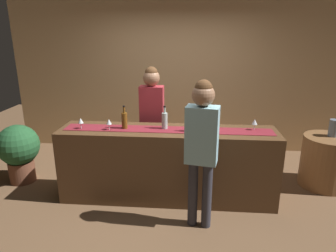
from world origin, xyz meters
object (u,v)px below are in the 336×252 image
object	(u,v)px
wine_bottle_green	(195,123)
potted_plant_tall	(19,150)
wine_glass_mid_counter	(109,122)
bartender	(152,111)
round_side_table	(326,162)
customer_sipping	(202,140)
wine_bottle_amber	(125,120)
wine_glass_near_customer	(255,122)
vase_on_side_table	(334,128)
wine_glass_far_end	(81,121)
wine_bottle_clear	(165,120)

from	to	relation	value
wine_bottle_green	potted_plant_tall	bearing A→B (deg)	172.58
wine_glass_mid_counter	bartender	world-z (taller)	bartender
wine_glass_mid_counter	round_side_table	size ratio (longest dim) A/B	0.19
wine_glass_mid_counter	customer_sipping	size ratio (longest dim) A/B	0.09
wine_bottle_amber	wine_bottle_green	size ratio (longest dim) A/B	1.00
wine_glass_near_customer	vase_on_side_table	size ratio (longest dim) A/B	0.60
wine_bottle_green	potted_plant_tall	world-z (taller)	wine_bottle_green
wine_bottle_green	wine_glass_near_customer	world-z (taller)	wine_bottle_green
wine_bottle_green	wine_glass_far_end	bearing A→B (deg)	-179.90
wine_glass_mid_counter	potted_plant_tall	bearing A→B (deg)	166.56
bartender	vase_on_side_table	size ratio (longest dim) A/B	7.02
wine_glass_far_end	customer_sipping	world-z (taller)	customer_sipping
wine_glass_mid_counter	customer_sipping	xyz separation A→B (m)	(1.15, -0.52, -0.02)
wine_bottle_clear	wine_glass_mid_counter	distance (m)	0.70
wine_bottle_clear	wine_glass_near_customer	distance (m)	1.13
wine_glass_far_end	potted_plant_tall	world-z (taller)	wine_glass_far_end
round_side_table	vase_on_side_table	size ratio (longest dim) A/B	3.08
wine_bottle_clear	wine_glass_mid_counter	world-z (taller)	wine_bottle_clear
potted_plant_tall	wine_glass_far_end	bearing A→B (deg)	-16.93
wine_glass_far_end	round_side_table	xyz separation A→B (m)	(3.33, 0.58, -0.69)
wine_bottle_green	customer_sipping	bearing A→B (deg)	-82.85
vase_on_side_table	wine_bottle_amber	bearing A→B (deg)	-168.66
wine_glass_mid_counter	potted_plant_tall	world-z (taller)	wine_glass_mid_counter
wine_bottle_clear	potted_plant_tall	size ratio (longest dim) A/B	0.35
wine_bottle_green	wine_glass_near_customer	xyz separation A→B (m)	(0.74, 0.13, -0.01)
bartender	potted_plant_tall	xyz separation A→B (m)	(-1.92, -0.31, -0.54)
wine_glass_mid_counter	wine_glass_far_end	distance (m)	0.37
potted_plant_tall	wine_bottle_green	bearing A→B (deg)	-7.42
wine_bottle_green	vase_on_side_table	bearing A→B (deg)	18.04
wine_bottle_clear	customer_sipping	size ratio (longest dim) A/B	0.18
wine_bottle_amber	potted_plant_tall	world-z (taller)	wine_bottle_amber
wine_bottle_green	wine_glass_mid_counter	bearing A→B (deg)	-178.99
wine_glass_near_customer	wine_glass_mid_counter	size ratio (longest dim) A/B	1.00
bartender	customer_sipping	world-z (taller)	customer_sipping
wine_glass_near_customer	customer_sipping	bearing A→B (deg)	-135.29
wine_bottle_clear	wine_glass_mid_counter	xyz separation A→B (m)	(-0.69, -0.11, -0.01)
wine_bottle_clear	wine_glass_near_customer	xyz separation A→B (m)	(1.13, 0.04, -0.01)
wine_glass_mid_counter	round_side_table	world-z (taller)	wine_glass_mid_counter
wine_bottle_green	round_side_table	xyz separation A→B (m)	(1.88, 0.58, -0.70)
wine_bottle_clear	wine_glass_near_customer	world-z (taller)	wine_bottle_clear
wine_glass_far_end	potted_plant_tall	distance (m)	1.28
wine_glass_mid_counter	vase_on_side_table	distance (m)	3.09
wine_glass_mid_counter	wine_glass_near_customer	bearing A→B (deg)	4.60
customer_sipping	wine_glass_near_customer	bearing A→B (deg)	55.34
wine_bottle_amber	customer_sipping	distance (m)	1.14
wine_bottle_green	round_side_table	distance (m)	2.09
wine_glass_near_customer	bartender	xyz separation A→B (m)	(-1.37, 0.51, -0.02)
wine_bottle_amber	wine_bottle_green	world-z (taller)	same
wine_glass_far_end	vase_on_side_table	world-z (taller)	wine_glass_far_end
round_side_table	vase_on_side_table	world-z (taller)	vase_on_side_table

